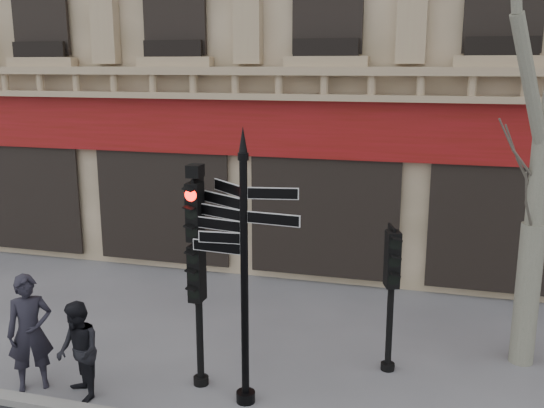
{
  "coord_description": "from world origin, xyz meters",
  "views": [
    {
      "loc": [
        2.41,
        -8.29,
        4.97
      ],
      "look_at": [
        -0.04,
        0.6,
        2.85
      ],
      "focal_mm": 40.0,
      "sensor_mm": 36.0,
      "label": 1
    }
  ],
  "objects": [
    {
      "name": "ground",
      "position": [
        0.0,
        0.0,
        0.0
      ],
      "size": [
        80.0,
        80.0,
        0.0
      ],
      "primitive_type": "plane",
      "color": "#5D5D62",
      "rests_on": "ground"
    },
    {
      "name": "traffic_signal_main",
      "position": [
        -1.02,
        -0.13,
        2.24
      ],
      "size": [
        0.39,
        0.28,
        3.55
      ],
      "rotation": [
        0.0,
        0.0,
        -0.01
      ],
      "color": "black",
      "rests_on": "ground"
    },
    {
      "name": "fingerpost",
      "position": [
        -0.17,
        -0.43,
        2.8
      ],
      "size": [
        2.14,
        2.14,
        4.17
      ],
      "rotation": [
        0.0,
        0.0,
        -0.27
      ],
      "color": "black",
      "rests_on": "ground"
    },
    {
      "name": "traffic_signal_secondary",
      "position": [
        1.82,
        1.14,
        1.68
      ],
      "size": [
        0.47,
        0.4,
        2.41
      ],
      "rotation": [
        0.0,
        0.0,
        0.31
      ],
      "color": "black",
      "rests_on": "ground"
    },
    {
      "name": "pedestrian_b",
      "position": [
        -2.63,
        -1.0,
        0.77
      ],
      "size": [
        0.95,
        0.94,
        1.54
      ],
      "primitive_type": "imported",
      "rotation": [
        0.0,
        0.0,
        -0.74
      ],
      "color": "black",
      "rests_on": "ground"
    },
    {
      "name": "pedestrian_a",
      "position": [
        -3.52,
        -0.91,
        0.93
      ],
      "size": [
        0.81,
        0.77,
        1.86
      ],
      "primitive_type": "imported",
      "rotation": [
        0.0,
        0.0,
        0.65
      ],
      "color": "black",
      "rests_on": "ground"
    }
  ]
}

